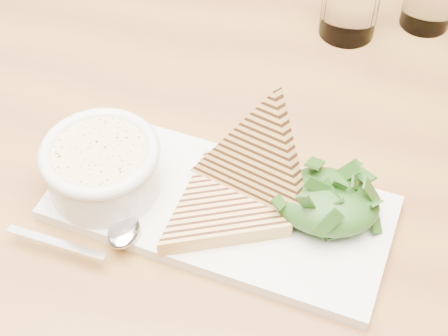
# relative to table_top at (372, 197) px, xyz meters

# --- Properties ---
(table_top) EXTENTS (1.38, 0.96, 0.04)m
(table_top) POSITION_rel_table_top_xyz_m (0.00, 0.00, 0.00)
(table_top) COLOR brown
(table_top) RESTS_ON ground
(table_leg_bl) EXTENTS (0.06, 0.06, 0.71)m
(table_leg_bl) POSITION_rel_table_top_xyz_m (-0.62, 0.39, -0.37)
(table_leg_bl) COLOR brown
(table_leg_bl) RESTS_ON ground
(platter) EXTENTS (0.38, 0.21, 0.02)m
(platter) POSITION_rel_table_top_xyz_m (-0.16, -0.07, 0.03)
(platter) COLOR white
(platter) RESTS_ON table_top
(soup_bowl) EXTENTS (0.12, 0.12, 0.05)m
(soup_bowl) POSITION_rel_table_top_xyz_m (-0.28, -0.08, 0.06)
(soup_bowl) COLOR white
(soup_bowl) RESTS_ON platter
(soup) EXTENTS (0.10, 0.10, 0.01)m
(soup) POSITION_rel_table_top_xyz_m (-0.28, -0.08, 0.09)
(soup) COLOR beige
(soup) RESTS_ON soup_bowl
(bowl_rim) EXTENTS (0.12, 0.12, 0.01)m
(bowl_rim) POSITION_rel_table_top_xyz_m (-0.28, -0.08, 0.09)
(bowl_rim) COLOR white
(bowl_rim) RESTS_ON soup_bowl
(sandwich_flat) EXTENTS (0.20, 0.20, 0.02)m
(sandwich_flat) POSITION_rel_table_top_xyz_m (-0.16, -0.09, 0.05)
(sandwich_flat) COLOR tan
(sandwich_flat) RESTS_ON platter
(sandwich_lean) EXTENTS (0.19, 0.19, 0.18)m
(sandwich_lean) POSITION_rel_table_top_xyz_m (-0.12, -0.05, 0.09)
(sandwich_lean) COLOR tan
(sandwich_lean) RESTS_ON sandwich_flat
(salad_base) EXTENTS (0.11, 0.09, 0.04)m
(salad_base) POSITION_rel_table_top_xyz_m (-0.05, -0.06, 0.06)
(salad_base) COLOR black
(salad_base) RESTS_ON platter
(arugula_pile) EXTENTS (0.11, 0.10, 0.05)m
(arugula_pile) POSITION_rel_table_top_xyz_m (-0.05, -0.06, 0.06)
(arugula_pile) COLOR #376C24
(arugula_pile) RESTS_ON platter
(spoon_bowl) EXTENTS (0.04, 0.05, 0.01)m
(spoon_bowl) POSITION_rel_table_top_xyz_m (-0.24, -0.13, 0.04)
(spoon_bowl) COLOR silver
(spoon_bowl) RESTS_ON platter
(spoon_handle) EXTENTS (0.11, 0.02, 0.00)m
(spoon_handle) POSITION_rel_table_top_xyz_m (-0.31, -0.16, 0.04)
(spoon_handle) COLOR silver
(spoon_handle) RESTS_ON platter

